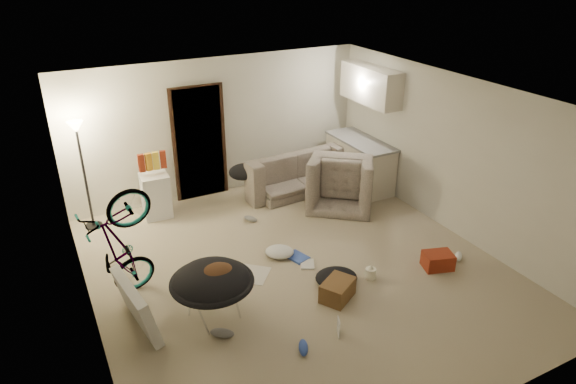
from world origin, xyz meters
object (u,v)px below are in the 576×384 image
sofa (291,175)px  armchair (342,183)px  kitchen_counter (360,164)px  drink_case_a (338,290)px  mini_fridge (156,195)px  tv_box (136,306)px  juicer (371,273)px  bicycle (124,271)px  drink_case_b (438,261)px  saucer_chair (212,288)px  floor_lamp (80,153)px

sofa → armchair: armchair is taller
kitchen_counter → drink_case_a: size_ratio=3.29×
mini_fridge → tv_box: bearing=-105.5°
tv_box → juicer: size_ratio=4.58×
bicycle → tv_box: 0.67m
armchair → tv_box: (-4.04, -1.77, -0.03)m
mini_fridge → drink_case_a: (1.49, -3.39, -0.25)m
kitchen_counter → mini_fridge: (-3.78, 0.55, -0.06)m
drink_case_b → bicycle: bearing=179.7°
mini_fridge → drink_case_b: size_ratio=1.87×
saucer_chair → juicer: 2.26m
drink_case_a → juicer: 0.68m
armchair → sofa: bearing=-20.3°
drink_case_a → drink_case_b: 1.67m
armchair → tv_box: armchair is taller
armchair → drink_case_b: bearing=129.8°
sofa → drink_case_b: size_ratio=4.89×
floor_lamp → drink_case_a: floor_lamp is taller
floor_lamp → saucer_chair: size_ratio=1.76×
kitchen_counter → drink_case_a: 3.66m
floor_lamp → armchair: bearing=-15.0°
kitchen_counter → mini_fridge: bearing=171.7°
kitchen_counter → armchair: bearing=-146.5°
sofa → tv_box: 4.39m
kitchen_counter → sofa: kitchen_counter is taller
mini_fridge → drink_case_a: bearing=-62.9°
armchair → drink_case_b: (0.07, -2.44, -0.24)m
floor_lamp → saucer_chair: (0.98, -3.11, -0.87)m
tv_box → drink_case_b: 4.17m
saucer_chair → juicer: bearing=-5.4°
bicycle → drink_case_b: size_ratio=3.98×
sofa → drink_case_a: bearing=68.6°
bicycle → floor_lamp: bearing=-5.2°
drink_case_a → drink_case_b: size_ratio=1.12×
floor_lamp → sofa: floor_lamp is taller
mini_fridge → tv_box: mini_fridge is taller
drink_case_a → drink_case_b: bearing=-33.0°
floor_lamp → bicycle: bearing=-87.4°
kitchen_counter → mini_fridge: size_ratio=1.97×
kitchen_counter → drink_case_a: (-2.29, -2.84, -0.31)m
tv_box → bicycle: bearing=82.2°
mini_fridge → drink_case_a: size_ratio=1.67×
armchair → bicycle: 4.19m
mini_fridge → saucer_chair: mini_fridge is taller
mini_fridge → drink_case_a: 3.72m
kitchen_counter → drink_case_b: 2.98m
kitchen_counter → tv_box: (-4.73, -2.23, -0.11)m
bicycle → tv_box: (0.00, -0.67, -0.10)m
floor_lamp → juicer: bearing=-46.0°
bicycle → drink_case_a: size_ratio=3.55×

